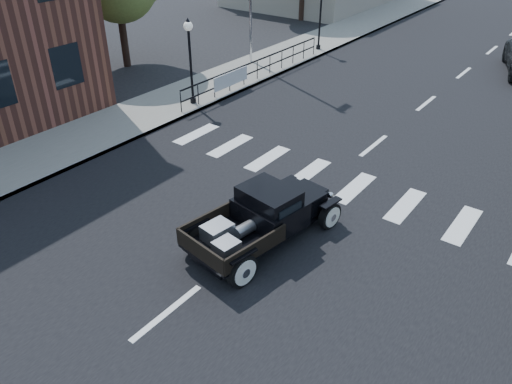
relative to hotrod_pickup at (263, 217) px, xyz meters
The scene contains 9 objects.
ground 0.81m from the hotrod_pickup, 117.41° to the right, with size 120.00×120.00×0.00m, color black.
road 14.75m from the hotrod_pickup, 90.53° to the left, with size 14.00×80.00×0.02m, color black.
road_markings 9.76m from the hotrod_pickup, 90.81° to the left, with size 12.00×60.00×0.06m, color silver, non-canonical shape.
sidewalk_left 17.09m from the hotrod_pickup, 120.38° to the left, with size 3.00×80.00×0.15m, color gray.
railing 12.25m from the hotrod_pickup, 127.38° to the left, with size 0.08×10.00×1.00m, color black, non-canonical shape.
banner 10.68m from the hotrod_pickup, 133.57° to the left, with size 0.04×2.20×0.60m, color silver, non-canonical shape.
lamp_post_b 9.69m from the hotrod_pickup, 143.45° to the left, with size 0.36×0.36×3.37m, color black, non-canonical shape.
lamp_post_c 17.57m from the hotrod_pickup, 116.18° to the left, with size 0.36×0.36×3.37m, color black, non-canonical shape.
hotrod_pickup is the anchor object (origin of this frame).
Camera 1 is at (6.10, -8.00, 7.69)m, focal length 35.00 mm.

